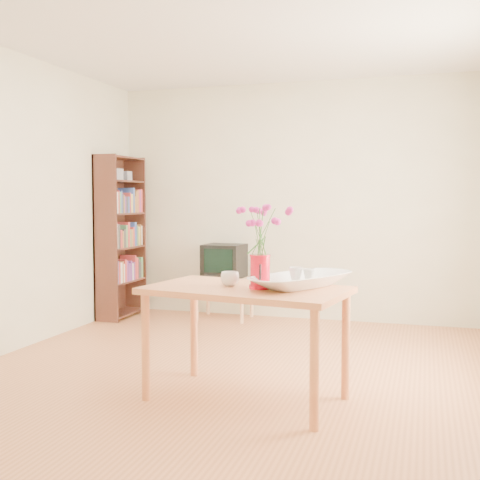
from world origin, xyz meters
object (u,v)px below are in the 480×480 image
(table, at_px, (246,301))
(bowl, at_px, (302,248))
(pitcher, at_px, (260,273))
(television, at_px, (225,260))
(mug, at_px, (230,279))

(table, height_order, bowl, bowl)
(pitcher, bearing_deg, television, 97.98)
(mug, relative_size, bowl, 0.23)
(pitcher, relative_size, bowl, 0.41)
(table, bearing_deg, bowl, 26.01)
(table, xyz_separation_m, pitcher, (0.10, -0.02, 0.19))
(bowl, relative_size, television, 1.24)
(mug, distance_m, bowl, 0.52)
(bowl, distance_m, television, 2.78)
(mug, bearing_deg, television, -57.36)
(television, bearing_deg, mug, -68.06)
(table, distance_m, pitcher, 0.22)
(mug, height_order, television, mug)
(pitcher, bearing_deg, bowl, 10.45)
(table, relative_size, pitcher, 6.23)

